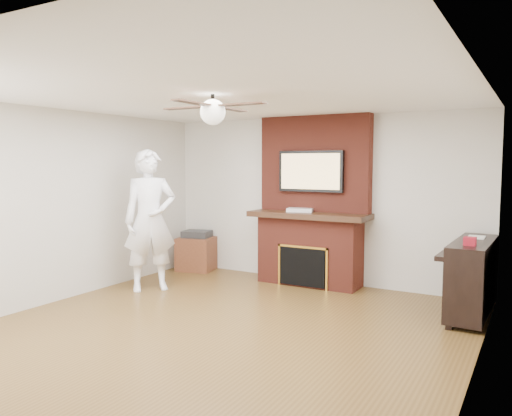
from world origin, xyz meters
The scene contains 13 objects.
room_shell centered at (0.00, 0.00, 1.25)m, with size 5.36×5.86×2.86m.
fireplace centered at (0.00, 2.55, 1.00)m, with size 1.78×0.64×2.50m.
tv centered at (0.00, 2.50, 1.68)m, with size 1.00×0.08×0.60m.
ceiling_fan centered at (0.00, 0.00, 2.33)m, with size 1.21×1.21×0.31m.
person centered at (-1.83, 1.07, 1.00)m, with size 0.73×0.49×1.99m, color white.
side_table centered at (-2.06, 2.48, 0.31)m, with size 0.69×0.69×0.66m.
piano centered at (2.28, 2.00, 0.48)m, with size 0.55×1.39×0.99m.
cable_box centered at (-0.14, 2.45, 1.11)m, with size 0.38×0.22×0.05m, color silver.
candle_orange centered at (-0.24, 2.37, 0.06)m, with size 0.08×0.08×0.11m, color orange.
candle_green centered at (-0.01, 2.36, 0.05)m, with size 0.07×0.07×0.10m, color #43752F.
candle_cream centered at (0.19, 2.36, 0.05)m, with size 0.07×0.07×0.10m, color beige.
candle_blue centered at (0.14, 2.37, 0.04)m, with size 0.06×0.06×0.08m, color teal.
candle_green_extra centered at (0.04, 2.36, 0.05)m, with size 0.07×0.07×0.10m, color olive.
Camera 1 is at (2.94, -4.25, 1.81)m, focal length 35.00 mm.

